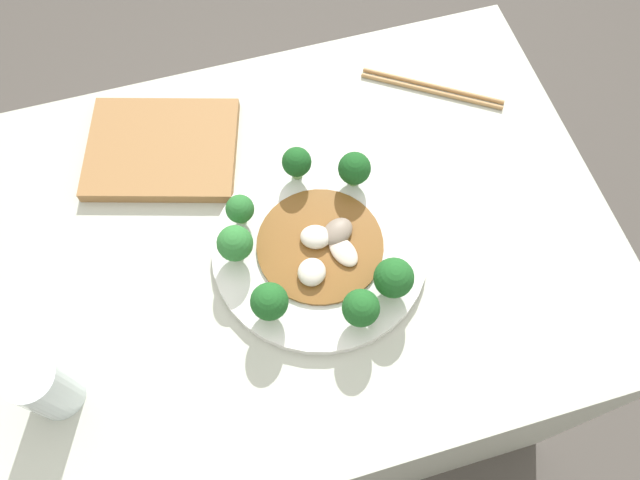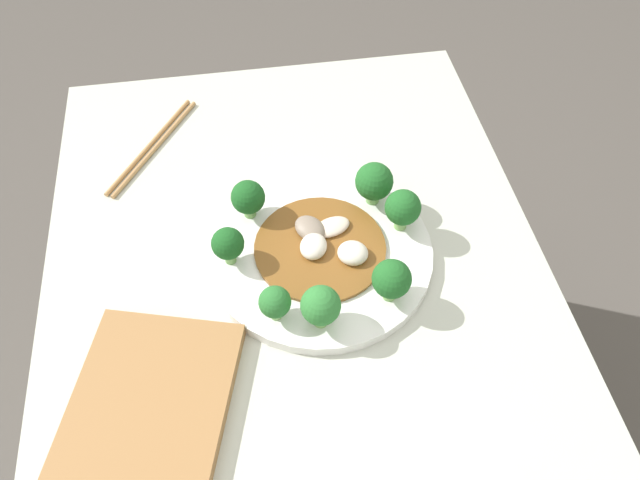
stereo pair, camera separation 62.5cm
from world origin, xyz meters
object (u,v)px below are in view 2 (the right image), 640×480
broccoli_south (403,208)px  cutting_board (150,405)px  broccoli_southeast (374,182)px  broccoli_west (321,306)px  broccoli_northeast (248,198)px  broccoli_northwest (275,302)px  plate (320,253)px  broccoli_north (228,244)px  chopsticks (153,146)px  broccoli_southwest (392,279)px  stirfry_center (323,244)px

broccoli_south → cutting_board: (-0.21, 0.35, -0.05)m
broccoli_southeast → broccoli_west: broccoli_southeast is taller
cutting_board → broccoli_northeast: bearing=-28.1°
broccoli_northwest → broccoli_south: bearing=-58.1°
broccoli_southeast → broccoli_northeast: bearing=89.6°
plate → broccoli_north: (-0.00, 0.12, 0.04)m
broccoli_southeast → broccoli_north: (-0.08, 0.21, -0.00)m
cutting_board → chopsticks: bearing=-0.0°
broccoli_southwest → broccoli_west: same height
chopsticks → plate: bearing=-138.2°
broccoli_southwest → stirfry_center: 0.12m
broccoli_south → broccoli_southeast: bearing=27.3°
chopsticks → broccoli_southeast: bearing=-119.6°
broccoli_northwest → chopsticks: 0.40m
broccoli_northwest → chopsticks: broccoli_northwest is taller
broccoli_north → broccoli_west: bearing=-137.7°
broccoli_north → broccoli_south: bearing=-84.8°
chopsticks → broccoli_north: bearing=-157.3°
broccoli_southwest → chopsticks: size_ratio=0.31×
broccoli_southeast → chopsticks: broccoli_southeast is taller
broccoli_northeast → broccoli_southeast: bearing=-90.4°
broccoli_northwest → chopsticks: size_ratio=0.25×
broccoli_southeast → cutting_board: size_ratio=0.25×
broccoli_south → broccoli_west: size_ratio=1.01×
plate → broccoli_northwest: 0.13m
plate → broccoli_south: 0.13m
broccoli_north → stirfry_center: (0.00, -0.13, -0.03)m
plate → broccoli_southwest: 0.13m
broccoli_northeast → stirfry_center: 0.12m
broccoli_south → stirfry_center: 0.12m
broccoli_northeast → broccoli_north: bearing=156.7°
plate → broccoli_southwest: (-0.09, -0.08, 0.05)m
broccoli_north → broccoli_west: 0.16m
broccoli_southeast → cutting_board: (-0.27, 0.32, -0.05)m
broccoli_southwest → broccoli_west: 0.10m
broccoli_southwest → broccoli_northeast: broccoli_southwest is taller
broccoli_southeast → broccoli_northwest: bearing=136.9°
stirfry_center → cutting_board: 0.31m
broccoli_south → stirfry_center: size_ratio=0.36×
broccoli_southwest → broccoli_south: bearing=-20.5°
broccoli_northwest → stirfry_center: (0.10, -0.08, -0.03)m
broccoli_northwest → broccoli_west: broccoli_west is taller
broccoli_southwest → broccoli_northeast: bearing=44.5°
broccoli_southeast → plate: bearing=130.2°
broccoli_west → broccoli_northeast: (0.20, 0.07, -0.00)m
broccoli_southwest → cutting_board: bearing=107.9°
broccoli_northwest → broccoli_west: bearing=-108.7°
broccoli_south → broccoli_north: (-0.02, 0.24, -0.00)m
plate → broccoli_northeast: broccoli_northeast is taller
plate → broccoli_northeast: (0.08, 0.09, 0.04)m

